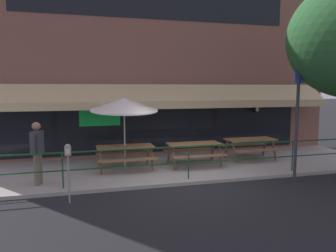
# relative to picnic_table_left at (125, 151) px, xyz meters

# --- Properties ---
(ground_plane) EXTENTS (120.00, 120.00, 0.00)m
(ground_plane) POSITION_rel_picnic_table_left_xyz_m (1.60, -1.87, -0.71)
(ground_plane) COLOR black
(patio_deck) EXTENTS (15.00, 4.00, 0.10)m
(patio_deck) POSITION_rel_picnic_table_left_xyz_m (1.60, 0.13, -0.66)
(patio_deck) COLOR #9E998E
(patio_deck) RESTS_ON ground
(restaurant_building) EXTENTS (15.00, 1.60, 8.53)m
(restaurant_building) POSITION_rel_picnic_table_left_xyz_m (1.60, 2.36, 3.52)
(restaurant_building) COLOR brown
(restaurant_building) RESTS_ON ground
(patio_railing) EXTENTS (13.84, 0.04, 0.97)m
(patio_railing) POSITION_rel_picnic_table_left_xyz_m (1.60, -1.57, 0.09)
(patio_railing) COLOR #194723
(patio_railing) RESTS_ON patio_deck
(picnic_table_left) EXTENTS (1.80, 1.42, 0.76)m
(picnic_table_left) POSITION_rel_picnic_table_left_xyz_m (0.00, 0.00, 0.00)
(picnic_table_left) COLOR brown
(picnic_table_left) RESTS_ON patio_deck
(picnic_table_centre) EXTENTS (1.80, 1.42, 0.76)m
(picnic_table_centre) POSITION_rel_picnic_table_left_xyz_m (2.31, -0.08, 0.00)
(picnic_table_centre) COLOR brown
(picnic_table_centre) RESTS_ON patio_deck
(picnic_table_right) EXTENTS (1.80, 1.42, 0.76)m
(picnic_table_right) POSITION_rel_picnic_table_left_xyz_m (4.63, 0.32, 0.00)
(picnic_table_right) COLOR brown
(picnic_table_right) RESTS_ON patio_deck
(patio_umbrella_left) EXTENTS (2.14, 2.14, 2.38)m
(patio_umbrella_left) POSITION_rel_picnic_table_left_xyz_m (-0.00, 0.12, 1.47)
(patio_umbrella_left) COLOR #B7B2A8
(patio_umbrella_left) RESTS_ON patio_deck
(pedestrian_walking) EXTENTS (0.33, 0.60, 1.71)m
(pedestrian_walking) POSITION_rel_picnic_table_left_xyz_m (-2.51, -1.03, 0.35)
(pedestrian_walking) COLOR #665B4C
(pedestrian_walking) RESTS_ON patio_deck
(parking_meter_near) EXTENTS (0.15, 0.16, 1.42)m
(parking_meter_near) POSITION_rel_picnic_table_left_xyz_m (-1.67, -2.46, 0.44)
(parking_meter_near) COLOR gray
(parking_meter_near) RESTS_ON ground
(street_sign_pole) EXTENTS (0.28, 0.09, 4.23)m
(street_sign_pole) POSITION_rel_picnic_table_left_xyz_m (4.59, -2.32, 1.46)
(street_sign_pole) COLOR #2D2D33
(street_sign_pole) RESTS_ON ground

